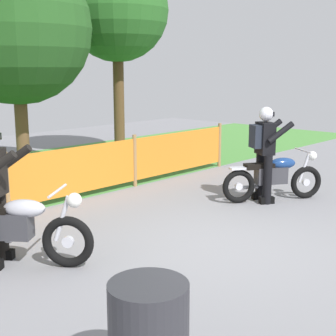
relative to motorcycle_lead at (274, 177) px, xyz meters
name	(u,v)px	position (x,y,z in m)	size (l,w,h in m)	color
ground	(221,243)	(-2.36, -0.63, -0.45)	(24.00, 24.00, 0.02)	gray
grass_verge	(7,177)	(-2.36, 5.21, -0.43)	(24.00, 5.21, 0.01)	#4C8C3D
barrier_fence	(78,170)	(-2.36, 2.60, 0.10)	(8.41, 0.08, 1.05)	#997547
tree_near_left	(16,29)	(-1.99, 5.10, 2.71)	(3.18, 3.18, 4.75)	brown
tree_near_right	(117,11)	(0.99, 5.32, 3.32)	(2.62, 2.62, 5.10)	brown
motorcycle_lead	(274,177)	(0.00, 0.00, 0.00)	(1.67, 1.12, 0.91)	black
motorcycle_trailing	(12,228)	(-4.70, 0.74, 0.02)	(1.31, 1.68, 0.96)	black
rider_lead	(264,149)	(-0.18, 0.11, 0.51)	(0.79, 0.72, 1.69)	black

